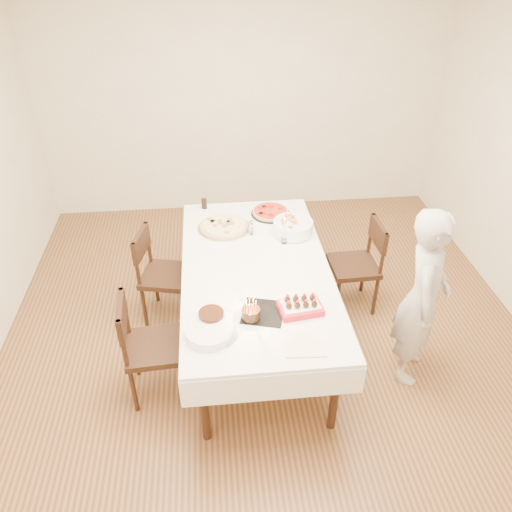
{
  "coord_description": "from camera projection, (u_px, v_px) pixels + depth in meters",
  "views": [
    {
      "loc": [
        -0.42,
        -3.0,
        3.03
      ],
      "look_at": [
        -0.1,
        0.11,
        0.86
      ],
      "focal_mm": 35.0,
      "sensor_mm": 36.0,
      "label": 1
    }
  ],
  "objects": [
    {
      "name": "taper_candle",
      "position": [
        284.0,
        230.0,
        4.09
      ],
      "size": [
        0.07,
        0.07,
        0.25
      ],
      "primitive_type": "cylinder",
      "rotation": [
        0.0,
        0.0,
        0.41
      ],
      "color": "white",
      "rests_on": "dining_table"
    },
    {
      "name": "plate_stack",
      "position": [
        209.0,
        331.0,
        3.24
      ],
      "size": [
        0.38,
        0.38,
        0.07
      ],
      "primitive_type": "cylinder",
      "rotation": [
        0.0,
        0.0,
        -0.22
      ],
      "color": "white",
      "rests_on": "dining_table"
    },
    {
      "name": "person",
      "position": [
        423.0,
        298.0,
        3.61
      ],
      "size": [
        0.53,
        0.62,
        1.45
      ],
      "primitive_type": "imported",
      "rotation": [
        0.0,
        0.0,
        1.15
      ],
      "color": "beige",
      "rests_on": "floor"
    },
    {
      "name": "chair_right_savory",
      "position": [
        354.0,
        266.0,
        4.43
      ],
      "size": [
        0.46,
        0.46,
        0.87
      ],
      "primitive_type": null,
      "rotation": [
        0.0,
        0.0,
        0.03
      ],
      "color": "#311B10",
      "rests_on": "floor"
    },
    {
      "name": "cake_board",
      "position": [
        263.0,
        313.0,
        3.44
      ],
      "size": [
        0.34,
        0.34,
        0.01
      ],
      "primitive_type": "cube",
      "rotation": [
        0.0,
        0.0,
        -0.27
      ],
      "color": "black",
      "rests_on": "dining_table"
    },
    {
      "name": "chair_left_dessert",
      "position": [
        155.0,
        347.0,
        3.6
      ],
      "size": [
        0.48,
        0.48,
        0.88
      ],
      "primitive_type": null,
      "rotation": [
        0.0,
        0.0,
        3.2
      ],
      "color": "#311B10",
      "rests_on": "floor"
    },
    {
      "name": "strawberry_box",
      "position": [
        300.0,
        307.0,
        3.43
      ],
      "size": [
        0.32,
        0.23,
        0.07
      ],
      "primitive_type": null,
      "rotation": [
        0.0,
        0.0,
        0.14
      ],
      "color": "red",
      "rests_on": "dining_table"
    },
    {
      "name": "floor",
      "position": [
        269.0,
        347.0,
        4.21
      ],
      "size": [
        5.0,
        5.0,
        0.0
      ],
      "primitive_type": "plane",
      "color": "#55301D",
      "rests_on": "ground"
    },
    {
      "name": "cola_glass",
      "position": [
        204.0,
        204.0,
        4.62
      ],
      "size": [
        0.06,
        0.06,
        0.1
      ],
      "primitive_type": "cylinder",
      "rotation": [
        0.0,
        0.0,
        0.24
      ],
      "color": "black",
      "rests_on": "dining_table"
    },
    {
      "name": "china_plate",
      "position": [
        217.0,
        334.0,
        3.26
      ],
      "size": [
        0.33,
        0.33,
        0.01
      ],
      "primitive_type": "cylinder",
      "rotation": [
        0.0,
        0.0,
        0.23
      ],
      "color": "white",
      "rests_on": "dining_table"
    },
    {
      "name": "red_placemat",
      "position": [
        292.0,
        225.0,
        4.39
      ],
      "size": [
        0.3,
        0.3,
        0.01
      ],
      "primitive_type": "cube",
      "rotation": [
        0.0,
        0.0,
        -0.12
      ],
      "color": "#B21E1E",
      "rests_on": "dining_table"
    },
    {
      "name": "dining_table",
      "position": [
        256.0,
        305.0,
        4.08
      ],
      "size": [
        1.19,
        2.17,
        0.75
      ],
      "primitive_type": "cube",
      "rotation": [
        0.0,
        0.0,
        0.02
      ],
      "color": "white",
      "rests_on": "floor"
    },
    {
      "name": "wall_back",
      "position": [
        243.0,
        96.0,
        5.49
      ],
      "size": [
        4.5,
        0.04,
        2.7
      ],
      "primitive_type": "cube",
      "color": "#EBE2C6",
      "rests_on": "floor"
    },
    {
      "name": "box_lid",
      "position": [
        305.0,
        348.0,
        3.16
      ],
      "size": [
        0.27,
        0.19,
        0.02
      ],
      "primitive_type": "cube",
      "rotation": [
        0.0,
        0.0,
        -0.07
      ],
      "color": "beige",
      "rests_on": "dining_table"
    },
    {
      "name": "pasta_bowl",
      "position": [
        293.0,
        227.0,
        4.25
      ],
      "size": [
        0.4,
        0.4,
        0.11
      ],
      "primitive_type": "cylinder",
      "rotation": [
        0.0,
        0.0,
        -0.19
      ],
      "color": "white",
      "rests_on": "dining_table"
    },
    {
      "name": "birthday_cake",
      "position": [
        251.0,
        310.0,
        3.34
      ],
      "size": [
        0.13,
        0.13,
        0.14
      ],
      "primitive_type": "cylinder",
      "rotation": [
        0.0,
        0.0,
        -0.06
      ],
      "color": "#391D0F",
      "rests_on": "dining_table"
    },
    {
      "name": "pizza_pepperoni",
      "position": [
        270.0,
        212.0,
        4.54
      ],
      "size": [
        0.41,
        0.41,
        0.04
      ],
      "primitive_type": "cylinder",
      "rotation": [
        0.0,
        0.0,
        0.18
      ],
      "color": "red",
      "rests_on": "dining_table"
    },
    {
      "name": "layer_cake",
      "position": [
        211.0,
        317.0,
        3.33
      ],
      "size": [
        0.28,
        0.28,
        0.09
      ],
      "primitive_type": "cylinder",
      "rotation": [
        0.0,
        0.0,
        0.35
      ],
      "color": "#35190D",
      "rests_on": "dining_table"
    },
    {
      "name": "chair_left_savory",
      "position": [
        166.0,
        276.0,
        4.31
      ],
      "size": [
        0.53,
        0.53,
        0.87
      ],
      "primitive_type": null,
      "rotation": [
        0.0,
        0.0,
        2.92
      ],
      "color": "#311B10",
      "rests_on": "floor"
    },
    {
      "name": "shaker_pair",
      "position": [
        251.0,
        229.0,
        4.24
      ],
      "size": [
        0.09,
        0.09,
        0.1
      ],
      "primitive_type": null,
      "rotation": [
        0.0,
        0.0,
        -0.05
      ],
      "color": "white",
      "rests_on": "dining_table"
    },
    {
      "name": "pizza_white",
      "position": [
        224.0,
        226.0,
        4.34
      ],
      "size": [
        0.54,
        0.54,
        0.04
      ],
      "primitive_type": "cylinder",
      "rotation": [
        0.0,
        0.0,
        -0.2
      ],
      "color": "beige",
      "rests_on": "dining_table"
    }
  ]
}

